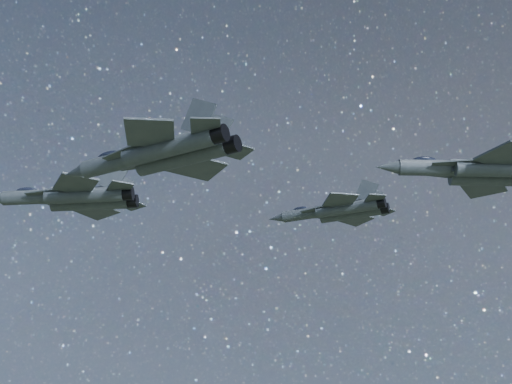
% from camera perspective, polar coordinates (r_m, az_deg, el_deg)
% --- Properties ---
extents(jet_lead, '(18.52, 12.57, 4.66)m').
position_cam_1_polar(jet_lead, '(89.80, -13.06, -0.38)').
color(jet_lead, '#353D42').
extents(jet_left, '(15.54, 11.07, 3.96)m').
position_cam_1_polar(jet_left, '(94.89, 6.04, -1.34)').
color(jet_left, '#353D42').
extents(jet_right, '(20.22, 14.12, 5.09)m').
position_cam_1_polar(jet_right, '(74.22, -6.88, 2.85)').
color(jet_right, '#353D42').
extents(jet_slot, '(18.76, 12.38, 4.80)m').
position_cam_1_polar(jet_slot, '(83.73, 16.08, 1.50)').
color(jet_slot, '#353D42').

